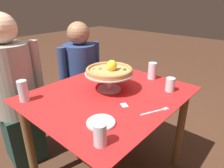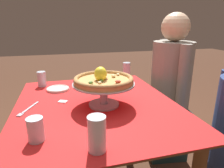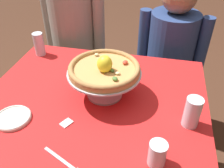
{
  "view_description": "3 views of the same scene",
  "coord_description": "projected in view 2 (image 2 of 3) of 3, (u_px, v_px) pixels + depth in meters",
  "views": [
    {
      "loc": [
        -0.92,
        -0.84,
        1.35
      ],
      "look_at": [
        0.09,
        0.05,
        0.77
      ],
      "focal_mm": 31.79,
      "sensor_mm": 36.0,
      "label": 1
    },
    {
      "loc": [
        1.05,
        -0.19,
        1.19
      ],
      "look_at": [
        0.01,
        0.09,
        0.85
      ],
      "focal_mm": 31.52,
      "sensor_mm": 36.0,
      "label": 2
    },
    {
      "loc": [
        0.28,
        -0.84,
        1.48
      ],
      "look_at": [
        0.07,
        0.07,
        0.79
      ],
      "focal_mm": 38.09,
      "sensor_mm": 36.0,
      "label": 3
    }
  ],
  "objects": [
    {
      "name": "pizza_stand",
      "position": [
        104.0,
        90.0,
        1.09
      ],
      "size": [
        0.34,
        0.34,
        0.13
      ],
      "color": "#B7B7C1",
      "rests_on": "dining_table"
    },
    {
      "name": "diner_left",
      "position": [
        170.0,
        92.0,
        1.69
      ],
      "size": [
        0.49,
        0.37,
        1.27
      ],
      "color": "#1E3833",
      "rests_on": "ground"
    },
    {
      "name": "dinner_fork",
      "position": [
        28.0,
        109.0,
        1.06
      ],
      "size": [
        0.18,
        0.1,
        0.01
      ],
      "color": "#B7B7C1",
      "rests_on": "dining_table"
    },
    {
      "name": "dining_table",
      "position": [
        97.0,
        121.0,
        1.19
      ],
      "size": [
        1.07,
        0.91,
        0.74
      ],
      "color": "brown",
      "rests_on": "ground"
    },
    {
      "name": "water_glass_front_right",
      "position": [
        36.0,
        131.0,
        0.77
      ],
      "size": [
        0.06,
        0.06,
        0.1
      ],
      "color": "silver",
      "rests_on": "dining_table"
    },
    {
      "name": "sugar_packet",
      "position": [
        63.0,
        102.0,
        1.16
      ],
      "size": [
        0.06,
        0.06,
        0.0
      ],
      "primitive_type": "cube",
      "rotation": [
        0.0,
        0.0,
        1.07
      ],
      "color": "white",
      "rests_on": "dining_table"
    },
    {
      "name": "water_glass_front_left",
      "position": [
        42.0,
        80.0,
        1.44
      ],
      "size": [
        0.06,
        0.06,
        0.11
      ],
      "color": "silver",
      "rests_on": "dining_table"
    },
    {
      "name": "side_plate",
      "position": [
        58.0,
        89.0,
        1.37
      ],
      "size": [
        0.15,
        0.15,
        0.02
      ],
      "color": "silver",
      "rests_on": "dining_table"
    },
    {
      "name": "pizza",
      "position": [
        103.0,
        79.0,
        1.07
      ],
      "size": [
        0.33,
        0.33,
        0.09
      ],
      "color": "tan",
      "rests_on": "pizza_stand"
    },
    {
      "name": "water_glass_back_left",
      "position": [
        126.0,
        72.0,
        1.62
      ],
      "size": [
        0.06,
        0.06,
        0.14
      ],
      "color": "silver",
      "rests_on": "dining_table"
    },
    {
      "name": "water_glass_side_right",
      "position": [
        97.0,
        136.0,
        0.71
      ],
      "size": [
        0.07,
        0.07,
        0.14
      ],
      "color": "silver",
      "rests_on": "dining_table"
    }
  ]
}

